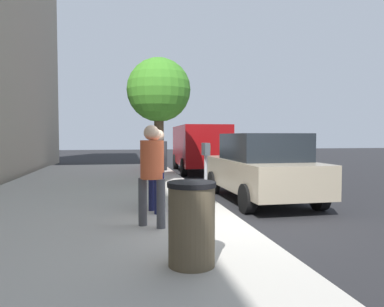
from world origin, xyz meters
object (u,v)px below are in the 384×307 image
object	(u,v)px
pedestrian_at_meter	(155,163)
parked_van_far	(199,146)
parking_officer	(159,162)
parked_sedan_near	(261,167)
parking_meter	(206,162)
street_tree	(159,91)
trash_bin	(192,224)
pedestrian_bystander	(152,167)

from	to	relation	value
pedestrian_at_meter	parked_van_far	distance (m)	9.91
parking_officer	pedestrian_at_meter	bearing A→B (deg)	-81.95
parked_sedan_near	parked_van_far	world-z (taller)	parked_van_far
parking_meter	parked_van_far	xyz separation A→B (m)	(9.43, -1.81, 0.09)
parking_officer	street_tree	world-z (taller)	street_tree
pedestrian_at_meter	parked_sedan_near	size ratio (longest dim) A/B	0.39
parked_sedan_near	trash_bin	world-z (taller)	parked_sedan_near
parking_meter	parked_sedan_near	distance (m)	2.39
parked_van_far	street_tree	size ratio (longest dim) A/B	1.27
trash_bin	parked_van_far	bearing A→B (deg)	-12.11
parking_meter	parked_van_far	distance (m)	9.60
parking_officer	street_tree	xyz separation A→B (m)	(4.20, -0.41, 2.05)
pedestrian_at_meter	parked_van_far	size ratio (longest dim) A/B	0.33
pedestrian_bystander	trash_bin	world-z (taller)	pedestrian_bystander
parked_van_far	trash_bin	xyz separation A→B (m)	(-12.65, 2.72, -0.60)
parking_officer	street_tree	distance (m)	4.69
pedestrian_at_meter	parking_officer	size ratio (longest dim) A/B	1.02
pedestrian_at_meter	trash_bin	size ratio (longest dim) A/B	1.70
parking_meter	street_tree	world-z (taller)	street_tree
parked_van_far	trash_bin	bearing A→B (deg)	167.89
pedestrian_at_meter	trash_bin	xyz separation A→B (m)	(-3.17, -0.17, -0.50)
parking_meter	pedestrian_bystander	world-z (taller)	pedestrian_bystander
pedestrian_at_meter	parked_van_far	xyz separation A→B (m)	(9.48, -2.89, 0.10)
parking_meter	parked_sedan_near	bearing A→B (deg)	-49.79
pedestrian_at_meter	street_tree	xyz separation A→B (m)	(4.81, -0.54, 2.03)
pedestrian_at_meter	pedestrian_bystander	distance (m)	1.21
parked_sedan_near	street_tree	bearing A→B (deg)	36.10
pedestrian_bystander	parked_van_far	size ratio (longest dim) A/B	0.33
parking_officer	trash_bin	bearing A→B (deg)	-68.62
trash_bin	pedestrian_bystander	bearing A→B (deg)	9.45
parking_officer	pedestrian_bystander	bearing A→B (deg)	-78.37
parked_sedan_near	trash_bin	distance (m)	5.49
parked_van_far	parking_officer	bearing A→B (deg)	162.78
parked_sedan_near	parking_meter	bearing A→B (deg)	130.21
parked_van_far	street_tree	world-z (taller)	street_tree
parking_officer	trash_bin	world-z (taller)	parking_officer
pedestrian_at_meter	parked_sedan_near	bearing A→B (deg)	15.13
street_tree	parked_sedan_near	bearing A→B (deg)	-143.90
parked_sedan_near	pedestrian_at_meter	bearing A→B (deg)	118.81
parked_van_far	pedestrian_bystander	bearing A→B (deg)	164.09
pedestrian_bystander	parking_officer	bearing A→B (deg)	30.24
pedestrian_bystander	parking_officer	world-z (taller)	pedestrian_bystander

